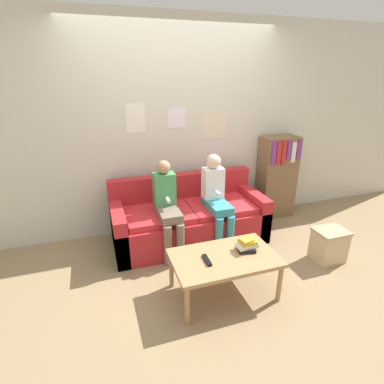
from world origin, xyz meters
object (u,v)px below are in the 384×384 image
coffee_table (224,260)px  person_right (216,197)px  person_left (167,205)px  storage_box (329,245)px  tv_remote (207,260)px  couch (189,219)px  bookshelf (277,177)px

coffee_table → person_right: 0.96m
person_right → person_left: bearing=-179.5°
person_left → person_right: size_ratio=0.98×
coffee_table → person_left: size_ratio=0.90×
person_left → storage_box: 1.84m
tv_remote → storage_box: tv_remote is taller
couch → person_right: person_right is taller
couch → storage_box: (1.33, -0.92, -0.08)m
coffee_table → person_right: person_right is taller
person_left → bookshelf: bookshelf is taller
person_left → tv_remote: size_ratio=6.25×
couch → bookshelf: bookshelf is taller
person_left → person_right: bearing=0.5°
person_right → storage_box: person_right is taller
person_left → person_right: 0.59m
person_left → storage_box: person_left is taller
person_left → storage_box: (1.64, -0.74, -0.40)m
coffee_table → person_right: (0.28, 0.88, 0.24)m
couch → person_left: person_left is taller
person_right → bookshelf: size_ratio=0.94×
couch → person_left: bearing=-148.9°
person_right → storage_box: bearing=-35.4°
person_left → bookshelf: 1.78m
person_right → bookshelf: bearing=22.5°
couch → bookshelf: size_ratio=1.59×
coffee_table → person_left: 0.96m
person_left → storage_box: size_ratio=2.87×
person_right → storage_box: 1.35m
coffee_table → storage_box: (1.33, 0.14, -0.18)m
person_right → tv_remote: bearing=-117.2°
coffee_table → person_left: (-0.31, 0.88, 0.22)m
couch → person_right: bearing=-32.2°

